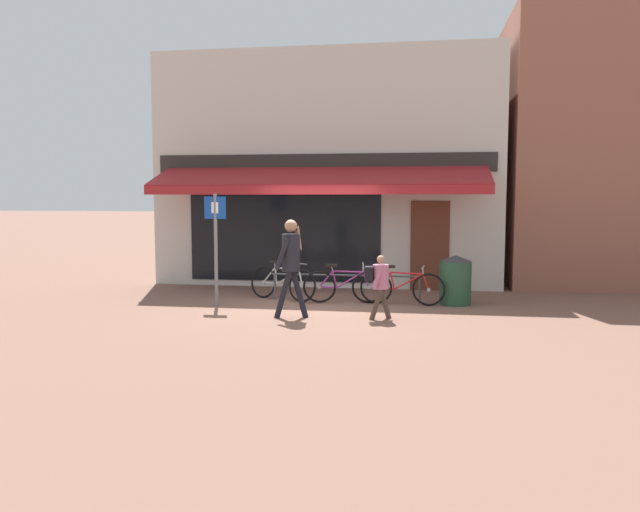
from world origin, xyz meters
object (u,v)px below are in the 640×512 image
(pedestrian_adult, at_px, (291,257))
(litter_bin, at_px, (455,280))
(bicycle_red, at_px, (402,287))
(pedestrian_child, at_px, (379,280))
(bicycle_purple, at_px, (344,286))
(bicycle_silver, at_px, (282,283))
(parking_sign, at_px, (216,237))

(pedestrian_adult, distance_m, litter_bin, 3.63)
(bicycle_red, bearing_deg, pedestrian_child, -97.82)
(bicycle_purple, distance_m, pedestrian_adult, 2.00)
(pedestrian_child, bearing_deg, pedestrian_adult, 177.21)
(bicycle_red, distance_m, pedestrian_adult, 2.68)
(bicycle_silver, relative_size, parking_sign, 0.72)
(bicycle_silver, xyz_separation_m, bicycle_purple, (1.35, -0.23, -0.00))
(bicycle_silver, bearing_deg, pedestrian_adult, -48.07)
(pedestrian_child, xyz_separation_m, parking_sign, (-3.32, 0.86, 0.68))
(pedestrian_adult, height_order, parking_sign, parking_sign)
(pedestrian_child, height_order, litter_bin, pedestrian_child)
(bicycle_purple, bearing_deg, litter_bin, -1.35)
(bicycle_red, distance_m, pedestrian_child, 1.65)
(litter_bin, bearing_deg, pedestrian_child, -128.81)
(pedestrian_child, distance_m, litter_bin, 2.32)
(bicycle_red, relative_size, litter_bin, 1.71)
(bicycle_silver, bearing_deg, pedestrian_child, -14.94)
(pedestrian_child, height_order, parking_sign, parking_sign)
(bicycle_silver, relative_size, litter_bin, 1.61)
(bicycle_red, xyz_separation_m, pedestrian_child, (-0.37, -1.57, 0.35))
(parking_sign, bearing_deg, pedestrian_adult, -29.17)
(bicycle_purple, distance_m, litter_bin, 2.28)
(bicycle_silver, bearing_deg, bicycle_purple, 15.15)
(bicycle_red, bearing_deg, bicycle_silver, 179.83)
(bicycle_silver, xyz_separation_m, pedestrian_child, (2.17, -1.82, 0.35))
(litter_bin, bearing_deg, bicycle_red, -167.74)
(bicycle_purple, xyz_separation_m, pedestrian_child, (0.82, -1.58, 0.35))
(bicycle_purple, relative_size, pedestrian_adult, 0.94)
(bicycle_red, xyz_separation_m, litter_bin, (1.08, 0.23, 0.15))
(pedestrian_child, bearing_deg, bicycle_purple, 110.62)
(bicycle_silver, height_order, bicycle_purple, bicycle_silver)
(bicycle_silver, distance_m, bicycle_red, 2.55)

